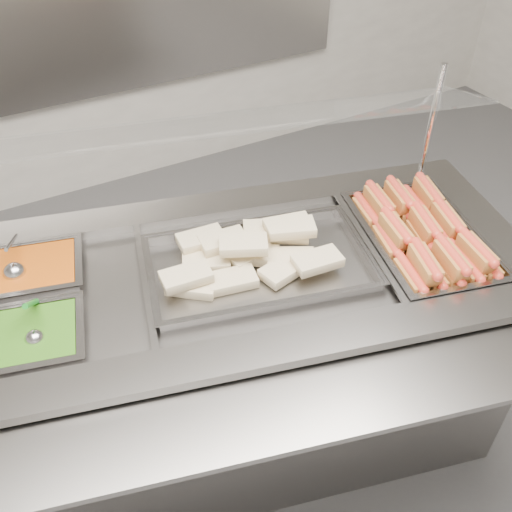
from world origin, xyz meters
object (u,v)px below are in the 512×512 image
steam_counter (243,357)px  pan_hotdogs (420,243)px  sneeze_guard (222,127)px  pan_wraps (259,267)px  ladle (15,271)px  serving_spoon (34,332)px

steam_counter → pan_hotdogs: size_ratio=3.29×
steam_counter → sneeze_guard: size_ratio=1.21×
sneeze_guard → pan_wraps: size_ratio=2.21×
sneeze_guard → pan_hotdogs: (0.53, -0.35, -0.39)m
ladle → serving_spoon: (-0.00, -0.28, 0.00)m
pan_hotdogs → pan_wraps: 0.54m
steam_counter → serving_spoon: serving_spoon is taller
pan_wraps → serving_spoon: bearing=178.3°
steam_counter → pan_wraps: size_ratio=2.68×
sneeze_guard → serving_spoon: bearing=-163.3°
pan_hotdogs → ladle: bearing=160.1°
sneeze_guard → pan_wraps: bearing=-88.9°
pan_wraps → serving_spoon: size_ratio=4.38×
steam_counter → ladle: 0.80m
pan_hotdogs → ladle: ladle is taller
sneeze_guard → ladle: bearing=173.1°
steam_counter → pan_hotdogs: (0.58, -0.15, 0.39)m
ladle → steam_counter: bearing=-25.0°
ladle → serving_spoon: bearing=-90.2°
ladle → serving_spoon: 0.28m
pan_hotdogs → serving_spoon: 1.20m
pan_hotdogs → serving_spoon: serving_spoon is taller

